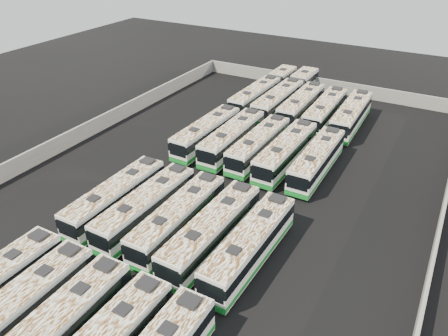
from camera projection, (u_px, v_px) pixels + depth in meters
ground at (219, 189)px, 48.84m from camera, size 140.00×140.00×0.00m
perimeter_wall at (219, 180)px, 48.29m from camera, size 45.20×73.20×2.20m
bus_front_left at (17, 312)px, 31.28m from camera, size 2.98×13.09×3.68m
bus_front_center at (53, 333)px, 29.62m from camera, size 3.03×13.32×3.74m
bus_midfront_far_left at (116, 198)px, 43.99m from camera, size 2.74×12.88×3.63m
bus_midfront_left at (146, 207)px, 42.53m from camera, size 2.93×13.04×3.67m
bus_midfront_center at (178, 218)px, 40.98m from camera, size 2.88×13.00×3.66m
bus_midfront_right at (212, 232)px, 39.13m from camera, size 3.09×13.46×3.78m
bus_midfront_far_right at (250, 245)px, 37.57m from camera, size 3.00×13.13×3.69m
bus_midback_far_left at (207, 133)px, 57.12m from camera, size 3.00×13.06×3.67m
bus_midback_left at (232, 138)px, 55.68m from camera, size 2.94×13.30×3.74m
bus_midback_center at (259, 145)px, 54.11m from camera, size 2.87×12.95×3.64m
bus_midback_right at (286, 152)px, 52.39m from camera, size 3.03×13.34×3.75m
bus_midback_far_right at (317, 160)px, 50.77m from camera, size 2.79×12.93×3.64m
bus_back_far_left at (265, 90)px, 71.01m from camera, size 3.09×20.21×3.66m
bus_back_left at (287, 94)px, 69.36m from camera, size 3.08×20.96×3.80m
bus_back_center at (301, 105)px, 65.25m from camera, size 2.89×13.31×3.75m
bus_back_right at (325, 111)px, 63.43m from camera, size 2.99×13.22×3.72m
bus_back_far_right at (351, 115)px, 61.91m from camera, size 3.11×13.48×3.79m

